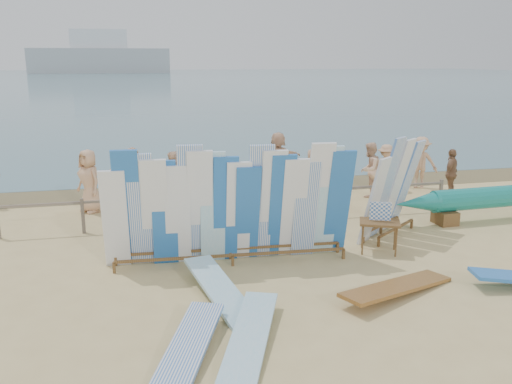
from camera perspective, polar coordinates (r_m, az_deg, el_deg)
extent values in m
plane|color=tan|center=(11.85, 0.99, -7.38)|extent=(160.00, 160.00, 0.00)
cube|color=#436B78|center=(138.83, -11.99, 11.66)|extent=(320.00, 240.00, 0.02)
cube|color=brown|center=(18.63, -4.30, 0.44)|extent=(40.00, 2.60, 0.01)
cube|color=#999EA3|center=(190.96, -16.07, 13.12)|extent=(45.00, 8.00, 8.00)
cube|color=silver|center=(191.08, -16.22, 15.22)|extent=(18.00, 6.00, 6.00)
cube|color=gray|center=(14.41, -1.84, -0.21)|extent=(12.00, 0.06, 0.06)
cube|color=gray|center=(14.32, -17.76, -2.41)|extent=(0.08, 0.08, 0.90)
cube|color=gray|center=(14.27, -9.74, -2.00)|extent=(0.08, 0.08, 0.90)
cube|color=gray|center=(14.50, -1.83, -1.55)|extent=(0.08, 0.08, 0.90)
cube|color=gray|center=(15.00, 5.69, -1.10)|extent=(0.08, 0.08, 0.90)
cube|color=gray|center=(15.73, 12.62, -0.66)|extent=(0.08, 0.08, 0.90)
cube|color=gray|center=(16.68, 18.85, -0.26)|extent=(0.08, 0.08, 0.90)
cube|color=brown|center=(11.58, -2.47, -6.67)|extent=(4.91, 0.33, 0.06)
cube|color=brown|center=(11.96, -2.72, -5.98)|extent=(4.91, 0.33, 0.06)
cube|color=white|center=(11.48, -14.62, -2.84)|extent=(0.55, 0.61, 2.17)
cube|color=blue|center=(11.40, -13.32, -1.79)|extent=(0.56, 0.78, 2.58)
cube|color=white|center=(11.40, -11.95, -1.94)|extent=(0.56, 0.71, 2.50)
cube|color=white|center=(11.40, -10.57, -2.18)|extent=(0.56, 0.78, 2.38)
cube|color=blue|center=(11.41, -9.60, -2.25)|extent=(0.55, 0.54, 2.33)
cube|color=white|center=(11.42, -8.23, -2.46)|extent=(0.55, 0.57, 2.22)
cube|color=white|center=(11.38, -6.90, -1.38)|extent=(0.56, 0.73, 2.64)
cube|color=white|center=(11.40, -5.93, -1.62)|extent=(0.56, 0.79, 2.53)
cube|color=#8DC8E1|center=(11.43, -4.57, -1.69)|extent=(0.55, 0.54, 2.48)
cube|color=blue|center=(11.47, -3.21, -1.88)|extent=(0.55, 0.58, 2.37)
cube|color=white|center=(11.51, -1.86, -2.09)|extent=(0.55, 0.63, 2.26)
cube|color=blue|center=(11.55, -0.92, -2.31)|extent=(0.55, 0.67, 2.15)
cube|color=white|center=(11.54, 0.41, -1.17)|extent=(0.56, 0.68, 2.60)
cube|color=white|center=(11.60, 1.73, -1.39)|extent=(0.56, 0.74, 2.49)
cube|color=blue|center=(11.65, 2.66, -1.57)|extent=(0.56, 0.72, 2.39)
cube|color=white|center=(11.72, 3.95, -1.74)|extent=(0.56, 0.71, 2.30)
cube|color=white|center=(11.80, 5.23, -1.86)|extent=(0.55, 0.61, 2.22)
cube|color=white|center=(11.82, 6.52, -0.85)|extent=(0.56, 0.81, 2.62)
cube|color=#8DC8E1|center=(11.88, 7.41, -0.99)|extent=(0.56, 0.72, 2.55)
cube|color=blue|center=(11.98, 8.64, -1.18)|extent=(0.56, 0.73, 2.44)
cube|color=brown|center=(13.84, 14.55, -3.69)|extent=(1.49, 1.17, 0.06)
cube|color=brown|center=(14.00, 13.05, -3.40)|extent=(1.49, 1.17, 0.06)
cube|color=white|center=(12.95, 12.33, -0.95)|extent=(0.74, 0.74, 2.12)
cube|color=white|center=(13.40, 13.50, 0.38)|extent=(0.82, 0.85, 2.53)
cube|color=white|center=(13.92, 14.54, 0.60)|extent=(0.83, 0.87, 2.42)
cube|color=white|center=(14.44, 15.50, 0.79)|extent=(0.84, 0.88, 2.32)
cube|color=brown|center=(15.32, 19.27, -2.54)|extent=(0.53, 0.63, 0.36)
cylinder|color=#18857E|center=(16.30, 24.61, -0.41)|extent=(4.44, 0.83, 0.60)
cone|color=#18857E|center=(14.71, 16.53, -1.13)|extent=(1.23, 0.62, 0.56)
cube|color=brown|center=(12.52, 12.90, -3.14)|extent=(1.06, 0.92, 0.05)
cube|color=white|center=(12.45, 12.96, -1.99)|extent=(0.44, 0.21, 0.42)
cube|color=white|center=(8.32, -7.37, -17.26)|extent=(1.51, 2.71, 0.30)
cube|color=#935F28|center=(10.66, 14.61, -10.35)|extent=(2.68, 1.66, 0.30)
cube|color=#8DC8E1|center=(8.66, -0.66, -15.77)|extent=(1.50, 2.72, 0.27)
cube|color=#8DC8E1|center=(10.15, -3.74, -11.16)|extent=(1.09, 2.75, 0.37)
cube|color=#B6132C|center=(15.44, -3.62, -1.25)|extent=(0.66, 0.64, 0.04)
cube|color=#B6132C|center=(15.57, -3.34, -0.16)|extent=(0.50, 0.38, 0.49)
cube|color=#B6132C|center=(15.72, 1.60, -0.81)|extent=(0.75, 0.74, 0.05)
cube|color=#B6132C|center=(15.79, 0.90, 0.32)|extent=(0.54, 0.48, 0.56)
cube|color=#B6132C|center=(16.08, 6.60, 0.31)|extent=(0.47, 0.77, 0.56)
cube|color=#B6132C|center=(16.28, 6.27, 1.77)|extent=(0.46, 0.18, 0.35)
imported|color=tan|center=(16.16, -17.16, 1.11)|extent=(0.88, 0.96, 1.82)
imported|color=beige|center=(16.05, -8.76, 1.25)|extent=(0.90, 0.79, 1.69)
imported|color=#8C6042|center=(16.83, 0.34, 1.74)|extent=(0.94, 0.89, 1.55)
imported|color=beige|center=(17.57, -12.84, 2.01)|extent=(1.56, 1.08, 1.61)
imported|color=beige|center=(17.63, 11.85, 2.32)|extent=(0.89, 0.88, 1.74)
imported|color=tan|center=(19.24, 16.92, 2.98)|extent=(1.22, 0.97, 1.76)
imported|color=tan|center=(18.62, 13.50, 2.53)|extent=(1.07, 0.66, 1.55)
imported|color=beige|center=(18.97, 2.31, 3.57)|extent=(1.72, 0.56, 1.85)
imported|color=tan|center=(17.48, 6.02, 2.08)|extent=(0.72, 0.82, 1.53)
imported|color=#8C6042|center=(16.82, 7.08, 1.78)|extent=(0.62, 0.67, 1.64)
imported|color=#8C6042|center=(18.19, 19.85, 1.86)|extent=(0.96, 0.89, 1.57)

